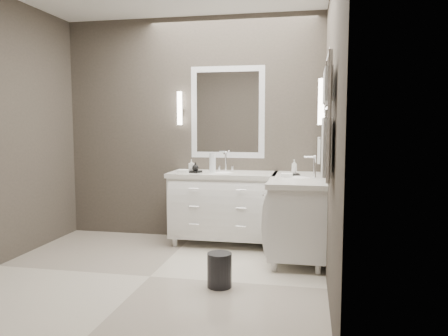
% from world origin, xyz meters
% --- Properties ---
extents(floor, '(3.20, 3.00, 0.01)m').
position_xyz_m(floor, '(0.00, 0.00, -0.01)').
color(floor, silver).
rests_on(floor, ground).
extents(wall_back, '(3.20, 0.01, 2.70)m').
position_xyz_m(wall_back, '(0.00, 1.50, 1.35)').
color(wall_back, '#423B34').
rests_on(wall_back, floor).
extents(wall_front, '(3.20, 0.01, 2.70)m').
position_xyz_m(wall_front, '(0.00, -1.50, 1.35)').
color(wall_front, '#423B34').
rests_on(wall_front, floor).
extents(wall_right, '(0.01, 3.00, 2.70)m').
position_xyz_m(wall_right, '(1.60, 0.00, 1.35)').
color(wall_right, '#423B34').
rests_on(wall_right, floor).
extents(vanity_back, '(1.24, 0.59, 0.97)m').
position_xyz_m(vanity_back, '(0.45, 1.23, 0.49)').
color(vanity_back, white).
rests_on(vanity_back, floor).
extents(vanity_right, '(0.59, 1.24, 0.97)m').
position_xyz_m(vanity_right, '(1.33, 0.90, 0.49)').
color(vanity_right, white).
rests_on(vanity_right, floor).
extents(mirror_back, '(0.90, 0.02, 1.10)m').
position_xyz_m(mirror_back, '(0.45, 1.49, 1.55)').
color(mirror_back, white).
rests_on(mirror_back, wall_back).
extents(mirror_right, '(0.02, 0.90, 1.10)m').
position_xyz_m(mirror_right, '(1.59, 0.80, 1.55)').
color(mirror_right, white).
rests_on(mirror_right, wall_right).
extents(sconce_back, '(0.06, 0.06, 0.40)m').
position_xyz_m(sconce_back, '(-0.13, 1.43, 1.59)').
color(sconce_back, white).
rests_on(sconce_back, wall_back).
extents(sconce_right, '(0.06, 0.06, 0.40)m').
position_xyz_m(sconce_right, '(1.53, 0.22, 1.59)').
color(sconce_right, white).
rests_on(sconce_right, wall_right).
extents(towel_bar_corner, '(0.03, 0.22, 0.30)m').
position_xyz_m(towel_bar_corner, '(1.54, 1.36, 1.12)').
color(towel_bar_corner, white).
rests_on(towel_bar_corner, wall_right).
extents(towel_ladder, '(0.06, 0.58, 0.90)m').
position_xyz_m(towel_ladder, '(1.55, -0.40, 1.39)').
color(towel_ladder, white).
rests_on(towel_ladder, wall_right).
extents(waste_bin, '(0.27, 0.27, 0.30)m').
position_xyz_m(waste_bin, '(0.68, -0.13, 0.15)').
color(waste_bin, black).
rests_on(waste_bin, floor).
extents(amenity_tray_back, '(0.19, 0.16, 0.02)m').
position_xyz_m(amenity_tray_back, '(0.12, 1.13, 0.86)').
color(amenity_tray_back, black).
rests_on(amenity_tray_back, vanity_back).
extents(amenity_tray_right, '(0.13, 0.17, 0.02)m').
position_xyz_m(amenity_tray_right, '(1.27, 1.01, 0.86)').
color(amenity_tray_right, black).
rests_on(amenity_tray_right, vanity_right).
extents(water_bottle, '(0.09, 0.09, 0.22)m').
position_xyz_m(water_bottle, '(0.33, 1.20, 0.96)').
color(water_bottle, silver).
rests_on(water_bottle, vanity_back).
extents(soap_bottle_a, '(0.06, 0.06, 0.13)m').
position_xyz_m(soap_bottle_a, '(0.09, 1.15, 0.94)').
color(soap_bottle_a, white).
rests_on(soap_bottle_a, amenity_tray_back).
extents(soap_bottle_b, '(0.09, 0.09, 0.10)m').
position_xyz_m(soap_bottle_b, '(0.15, 1.10, 0.92)').
color(soap_bottle_b, black).
rests_on(soap_bottle_b, amenity_tray_back).
extents(soap_bottle_c, '(0.08, 0.08, 0.16)m').
position_xyz_m(soap_bottle_c, '(1.27, 1.01, 0.95)').
color(soap_bottle_c, white).
rests_on(soap_bottle_c, amenity_tray_right).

